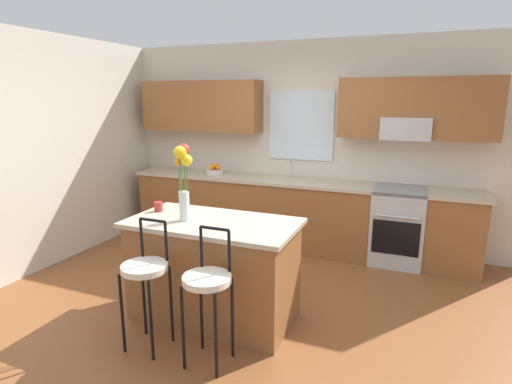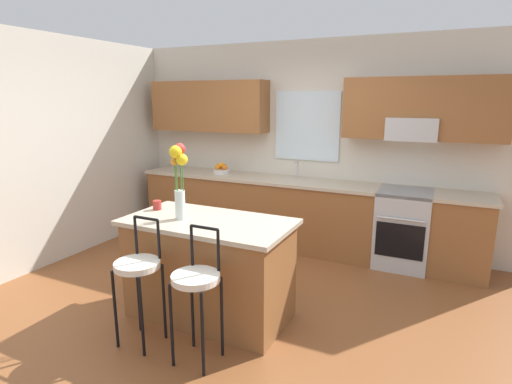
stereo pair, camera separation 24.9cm
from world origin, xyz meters
name	(u,v)px [view 1 (the left image)]	position (x,y,z in m)	size (l,w,h in m)	color
ground_plane	(241,303)	(0.00, 0.00, 0.00)	(14.00, 14.00, 0.00)	brown
wall_left	(57,150)	(-2.56, 0.30, 1.35)	(0.12, 4.60, 2.70)	beige
back_wall_assembly	(302,133)	(0.03, 1.98, 1.51)	(5.60, 0.50, 2.70)	beige
counter_run	(293,213)	(0.00, 1.70, 0.47)	(4.56, 0.64, 0.92)	brown
sink_faucet	(292,167)	(-0.07, 1.84, 1.06)	(0.02, 0.13, 0.23)	#B7BABC
oven_range	(397,226)	(1.33, 1.68, 0.46)	(0.60, 0.64, 0.92)	#B7BABC
kitchen_island	(214,269)	(-0.13, -0.30, 0.46)	(1.49, 0.79, 0.92)	brown
bar_stool_near	(145,273)	(-0.40, -0.91, 0.64)	(0.36, 0.36, 1.04)	black
bar_stool_middle	(208,285)	(0.15, -0.91, 0.64)	(0.36, 0.36, 1.04)	black
flower_vase	(183,174)	(-0.36, -0.38, 1.33)	(0.17, 0.16, 0.67)	silver
mug_ceramic	(158,207)	(-0.74, -0.22, 0.97)	(0.08, 0.08, 0.09)	#A52D28
fruit_bowl_oranges	(215,170)	(-1.16, 1.70, 0.98)	(0.24, 0.24, 0.16)	silver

